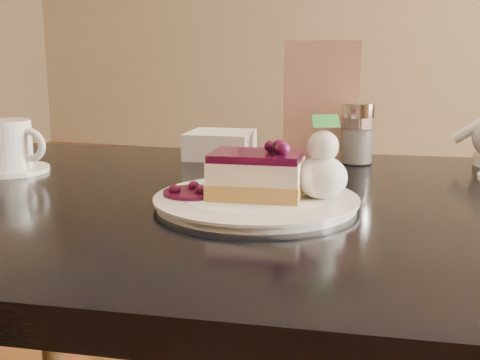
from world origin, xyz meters
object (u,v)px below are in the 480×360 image
(cheesecake_slice, at_px, (256,175))
(coffee_set, at_px, (9,149))
(main_table, at_px, (262,250))
(dessert_plate, at_px, (256,201))

(cheesecake_slice, height_order, coffee_set, coffee_set)
(main_table, height_order, coffee_set, coffee_set)
(dessert_plate, distance_m, cheesecake_slice, 0.04)
(main_table, relative_size, dessert_plate, 4.88)
(coffee_set, bearing_deg, cheesecake_slice, -10.81)
(dessert_plate, bearing_deg, main_table, 96.59)
(dessert_plate, relative_size, cheesecake_slice, 2.04)
(main_table, relative_size, coffee_set, 9.25)
(main_table, xyz_separation_m, dessert_plate, (0.01, -0.05, 0.09))
(cheesecake_slice, distance_m, coffee_set, 0.49)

